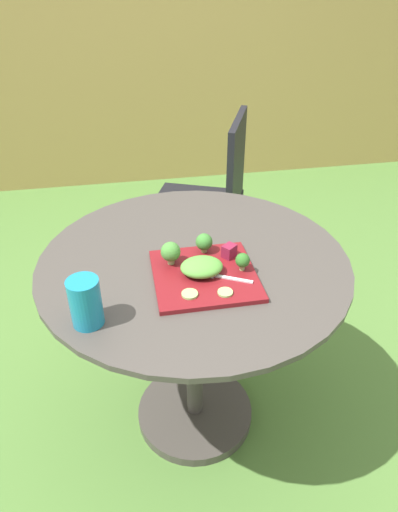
{
  "coord_description": "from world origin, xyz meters",
  "views": [
    {
      "loc": [
        -0.19,
        -1.13,
        1.51
      ],
      "look_at": [
        0.01,
        -0.05,
        0.78
      ],
      "focal_mm": 31.93,
      "sensor_mm": 36.0,
      "label": 1
    }
  ],
  "objects_px": {
    "patio_chair": "(213,192)",
    "salad_plate": "(205,275)",
    "fork": "(220,276)",
    "drinking_glass": "(86,305)"
  },
  "relations": [
    {
      "from": "salad_plate",
      "to": "fork",
      "type": "height_order",
      "value": "fork"
    },
    {
      "from": "salad_plate",
      "to": "fork",
      "type": "relative_size",
      "value": 2.0
    },
    {
      "from": "fork",
      "to": "salad_plate",
      "type": "bearing_deg",
      "value": 146.05
    },
    {
      "from": "salad_plate",
      "to": "drinking_glass",
      "type": "height_order",
      "value": "drinking_glass"
    },
    {
      "from": "drinking_glass",
      "to": "salad_plate",
      "type": "bearing_deg",
      "value": 22.76
    },
    {
      "from": "patio_chair",
      "to": "fork",
      "type": "relative_size",
      "value": 6.23
    },
    {
      "from": "patio_chair",
      "to": "drinking_glass",
      "type": "relative_size",
      "value": 6.97
    },
    {
      "from": "salad_plate",
      "to": "drinking_glass",
      "type": "distance_m",
      "value": 0.35
    },
    {
      "from": "drinking_glass",
      "to": "fork",
      "type": "distance_m",
      "value": 0.38
    },
    {
      "from": "patio_chair",
      "to": "salad_plate",
      "type": "relative_size",
      "value": 3.12
    }
  ]
}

